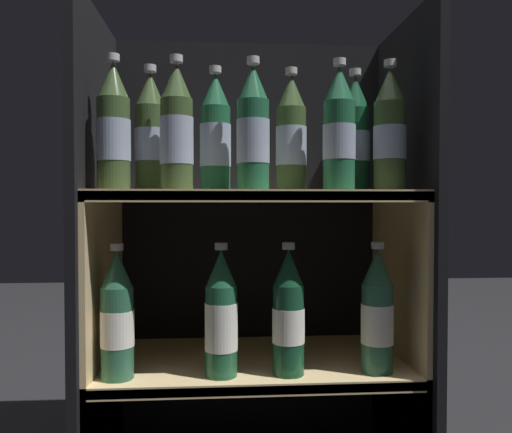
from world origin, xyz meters
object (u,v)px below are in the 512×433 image
(bottle_upper_back_0, at_px, (150,136))
(bottle_upper_back_3, at_px, (355,138))
(bottle_upper_front_4, at_px, (390,133))
(bottle_lower_front_0, at_px, (117,318))
(bottle_upper_front_0, at_px, (113,131))
(bottle_upper_front_3, at_px, (339,133))
(bottle_upper_back_2, at_px, (291,137))
(bottle_upper_front_2, at_px, (253,132))
(bottle_upper_front_1, at_px, (177,132))
(bottle_lower_front_1, at_px, (221,317))
(bottle_lower_front_2, at_px, (288,315))
(bottle_upper_back_1, at_px, (215,137))
(bottle_lower_front_3, at_px, (377,314))

(bottle_upper_back_0, height_order, bottle_upper_back_3, same)
(bottle_upper_front_4, height_order, bottle_upper_back_3, same)
(bottle_lower_front_0, bearing_deg, bottle_upper_front_0, 180.00)
(bottle_upper_front_3, xyz_separation_m, bottle_upper_front_4, (0.11, 0.00, 0.00))
(bottle_upper_back_2, relative_size, bottle_lower_front_0, 1.00)
(bottle_upper_front_0, relative_size, bottle_upper_front_2, 1.00)
(bottle_upper_front_1, height_order, bottle_upper_back_0, same)
(bottle_upper_front_0, relative_size, bottle_upper_front_3, 1.00)
(bottle_upper_front_2, xyz_separation_m, bottle_upper_back_3, (0.23, 0.08, 0.00))
(bottle_lower_front_1, distance_m, bottle_lower_front_2, 0.14)
(bottle_upper_front_2, xyz_separation_m, bottle_lower_front_0, (-0.27, 0.00, -0.38))
(bottle_lower_front_0, relative_size, bottle_lower_front_1, 1.00)
(bottle_upper_back_1, relative_size, bottle_upper_back_2, 1.00)
(bottle_upper_back_0, xyz_separation_m, bottle_lower_front_3, (0.48, -0.08, -0.38))
(bottle_upper_front_4, relative_size, bottle_lower_front_1, 1.00)
(bottle_upper_front_4, distance_m, bottle_upper_back_0, 0.51)
(bottle_upper_front_2, distance_m, bottle_upper_front_3, 0.18)
(bottle_upper_back_0, distance_m, bottle_lower_front_2, 0.48)
(bottle_upper_front_3, xyz_separation_m, bottle_upper_back_3, (0.05, 0.08, 0.00))
(bottle_upper_front_0, distance_m, bottle_lower_front_1, 0.43)
(bottle_upper_back_2, distance_m, bottle_lower_front_0, 0.53)
(bottle_upper_back_3, xyz_separation_m, bottle_lower_front_1, (-0.30, -0.08, -0.38))
(bottle_upper_front_1, relative_size, bottle_upper_back_2, 1.00)
(bottle_upper_front_1, distance_m, bottle_upper_front_2, 0.15)
(bottle_upper_front_0, relative_size, bottle_upper_front_4, 1.00)
(bottle_upper_front_2, bearing_deg, bottle_lower_front_0, 180.00)
(bottle_lower_front_3, bearing_deg, bottle_upper_front_2, 180.00)
(bottle_upper_back_0, height_order, bottle_lower_front_1, bottle_upper_back_0)
(bottle_upper_front_1, relative_size, bottle_upper_back_1, 1.00)
(bottle_upper_front_0, xyz_separation_m, bottle_upper_front_4, (0.56, 0.00, 0.00))
(bottle_upper_front_0, xyz_separation_m, bottle_upper_back_3, (0.51, 0.08, 0.00))
(bottle_upper_front_2, xyz_separation_m, bottle_upper_front_4, (0.28, 0.00, 0.00))
(bottle_upper_front_1, xyz_separation_m, bottle_lower_front_3, (0.41, -0.00, -0.38))
(bottle_upper_front_1, distance_m, bottle_upper_back_3, 0.39)
(bottle_upper_front_3, height_order, bottle_upper_back_1, same)
(bottle_upper_front_3, bearing_deg, bottle_upper_back_1, 163.53)
(bottle_lower_front_2, distance_m, bottle_lower_front_3, 0.19)
(bottle_upper_back_3, bearing_deg, bottle_lower_front_2, -154.51)
(bottle_upper_front_4, height_order, bottle_upper_back_1, same)
(bottle_upper_back_2, height_order, bottle_lower_front_0, bottle_upper_back_2)
(bottle_upper_front_2, xyz_separation_m, bottle_upper_back_2, (0.09, 0.08, 0.00))
(bottle_upper_front_1, relative_size, bottle_upper_front_3, 1.00)
(bottle_upper_front_3, relative_size, bottle_lower_front_2, 1.00)
(bottle_upper_back_3, bearing_deg, bottle_upper_back_0, -180.00)
(bottle_upper_front_1, relative_size, bottle_upper_front_2, 1.00)
(bottle_upper_back_0, bearing_deg, bottle_lower_front_2, -14.58)
(bottle_upper_front_0, height_order, bottle_upper_back_3, same)
(bottle_upper_back_0, bearing_deg, bottle_upper_back_2, 0.00)
(bottle_lower_front_3, bearing_deg, bottle_lower_front_0, 180.00)
(bottle_upper_front_0, height_order, bottle_lower_front_2, bottle_upper_front_0)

